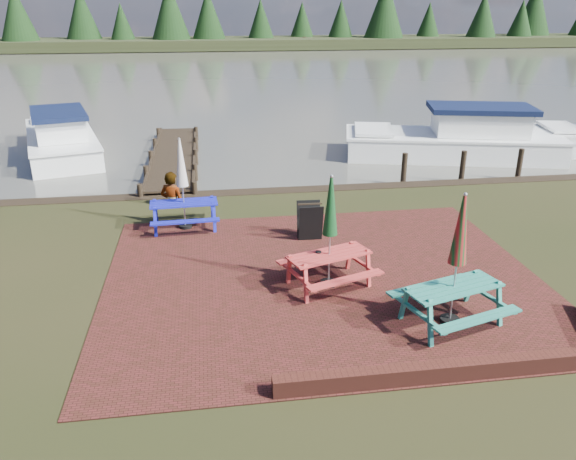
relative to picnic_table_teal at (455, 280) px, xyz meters
The scene contains 13 objects.
ground 2.34m from the picnic_table_teal, 151.61° to the left, with size 120.00×120.00×0.00m, color black.
paving 2.92m from the picnic_table_teal, 133.27° to the left, with size 9.00×7.50×0.02m, color #3B1A12.
brick_wall 1.57m from the picnic_table_teal, 80.56° to the right, with size 6.21×1.79×0.30m.
water 38.09m from the picnic_table_teal, 92.89° to the left, with size 120.00×60.00×0.02m, color #44423A.
far_treeline 67.11m from the picnic_table_teal, 91.64° to the left, with size 120.00×10.00×8.10m.
picnic_table_teal is the anchor object (origin of this frame).
picnic_table_red 2.55m from the picnic_table_teal, 137.18° to the left, with size 2.07×1.95×2.33m.
picnic_table_blue 7.20m from the picnic_table_teal, 132.18° to the left, with size 1.74×1.56×2.32m.
chalkboard 4.55m from the picnic_table_teal, 113.65° to the left, with size 0.58×0.56×0.93m.
jetty 13.47m from the picnic_table_teal, 113.75° to the left, with size 1.76×9.08×1.00m.
boat_jetty 17.30m from the picnic_table_teal, 124.42° to the left, with size 4.21×7.36×2.02m.
boat_near 12.88m from the picnic_table_teal, 65.74° to the left, with size 8.48×4.63×2.18m.
person 8.86m from the picnic_table_teal, 126.24° to the left, with size 0.71×0.47×1.96m, color gray.
Camera 1 is at (-2.24, -9.29, 5.39)m, focal length 35.00 mm.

